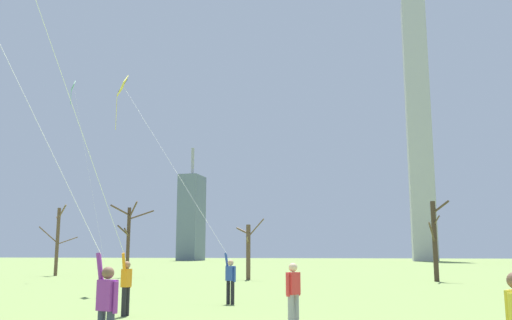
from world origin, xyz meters
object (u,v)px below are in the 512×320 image
object	(u,v)px
bare_tree_leftmost	(128,236)
kite_flyer_midfield_left_yellow	(200,223)
kite_flyer_foreground_right_red	(109,232)
bystander_watching_nearby	(293,292)
kite_flyer_far_back_blue	(46,168)
bare_tree_right_of_center	(435,239)
bare_tree_left_of_center	(58,239)
bare_tree_far_right_edge	(248,249)
distant_kite_drifting_left_green	(77,104)

from	to	relation	value
bare_tree_leftmost	kite_flyer_midfield_left_yellow	bearing A→B (deg)	-56.05
kite_flyer_foreground_right_red	kite_flyer_midfield_left_yellow	bearing A→B (deg)	88.11
kite_flyer_foreground_right_red	bystander_watching_nearby	size ratio (longest dim) A/B	7.89
kite_flyer_far_back_blue	bare_tree_right_of_center	size ratio (longest dim) A/B	2.41
bare_tree_left_of_center	bare_tree_right_of_center	bearing A→B (deg)	-4.49
kite_flyer_far_back_blue	bare_tree_far_right_edge	size ratio (longest dim) A/B	3.02
kite_flyer_far_back_blue	distant_kite_drifting_left_green	size ratio (longest dim) A/B	0.88
bystander_watching_nearby	bare_tree_left_of_center	distance (m)	37.19
bare_tree_leftmost	kite_flyer_foreground_right_red	bearing A→B (deg)	-64.14
distant_kite_drifting_left_green	bare_tree_right_of_center	xyz separation A→B (m)	(25.18, 3.97, -9.93)
kite_flyer_far_back_blue	distant_kite_drifting_left_green	xyz separation A→B (m)	(-15.59, 25.26, 9.22)
kite_flyer_midfield_left_yellow	bare_tree_far_right_edge	xyz separation A→B (m)	(-2.43, 17.17, -0.92)
kite_flyer_foreground_right_red	bare_tree_right_of_center	bearing A→B (deg)	66.71
bare_tree_left_of_center	bare_tree_leftmost	bearing A→B (deg)	-9.24
kite_flyer_far_back_blue	distant_kite_drifting_left_green	distance (m)	31.08
kite_flyer_foreground_right_red	bare_tree_far_right_edge	world-z (taller)	kite_flyer_foreground_right_red
kite_flyer_foreground_right_red	bystander_watching_nearby	distance (m)	5.56
kite_flyer_midfield_left_yellow	bare_tree_right_of_center	bearing A→B (deg)	59.66
kite_flyer_midfield_left_yellow	bare_tree_left_of_center	world-z (taller)	kite_flyer_midfield_left_yellow
kite_flyer_midfield_left_yellow	bare_tree_leftmost	world-z (taller)	kite_flyer_midfield_left_yellow
kite_flyer_foreground_right_red	distant_kite_drifting_left_green	bearing A→B (deg)	125.06
bystander_watching_nearby	bare_tree_leftmost	size ratio (longest dim) A/B	0.27
distant_kite_drifting_left_green	bare_tree_left_of_center	xyz separation A→B (m)	(-5.15, 6.35, -9.72)
bare_tree_far_right_edge	bare_tree_right_of_center	world-z (taller)	bare_tree_right_of_center
kite_flyer_far_back_blue	bare_tree_far_right_edge	distance (m)	28.84
bystander_watching_nearby	bare_tree_left_of_center	size ratio (longest dim) A/B	0.27
bystander_watching_nearby	kite_flyer_midfield_left_yellow	bearing A→B (deg)	125.05
bystander_watching_nearby	distant_kite_drifting_left_green	xyz separation A→B (m)	(-19.87, 21.07, 11.87)
kite_flyer_midfield_left_yellow	bare_tree_leftmost	xyz separation A→B (m)	(-12.79, 18.99, 0.17)
kite_flyer_far_back_blue	bare_tree_left_of_center	xyz separation A→B (m)	(-20.75, 31.61, -0.51)
kite_flyer_midfield_left_yellow	kite_flyer_far_back_blue	size ratio (longest dim) A/B	0.86
kite_flyer_foreground_right_red	bare_tree_right_of_center	size ratio (longest dim) A/B	2.37
bare_tree_leftmost	bare_tree_right_of_center	bearing A→B (deg)	-3.01
kite_flyer_midfield_left_yellow	bare_tree_far_right_edge	size ratio (longest dim) A/B	2.60
kite_flyer_far_back_blue	bystander_watching_nearby	size ratio (longest dim) A/B	8.02
distant_kite_drifting_left_green	bare_tree_far_right_edge	bearing A→B (deg)	15.26
distant_kite_drifting_left_green	bare_tree_left_of_center	size ratio (longest dim) A/B	2.50
bare_tree_leftmost	bare_tree_left_of_center	size ratio (longest dim) A/B	1.00
bare_tree_far_right_edge	bare_tree_right_of_center	distance (m)	12.87
bystander_watching_nearby	bare_tree_far_right_edge	world-z (taller)	bare_tree_far_right_edge
bystander_watching_nearby	bare_tree_far_right_edge	size ratio (longest dim) A/B	0.38
distant_kite_drifting_left_green	bare_tree_far_right_edge	world-z (taller)	distant_kite_drifting_left_green
bare_tree_far_right_edge	bystander_watching_nearby	bearing A→B (deg)	-72.86
bare_tree_far_right_edge	bare_tree_left_of_center	bearing A→B (deg)	170.31
bare_tree_far_right_edge	distant_kite_drifting_left_green	bearing A→B (deg)	-164.74
bystander_watching_nearby	bare_tree_leftmost	xyz separation A→B (m)	(-17.89, 26.27, 2.33)
bare_tree_right_of_center	bare_tree_left_of_center	bearing A→B (deg)	175.51
bystander_watching_nearby	bare_tree_right_of_center	world-z (taller)	bare_tree_right_of_center
kite_flyer_foreground_right_red	kite_flyer_midfield_left_yellow	size ratio (longest dim) A/B	1.15
bare_tree_leftmost	distant_kite_drifting_left_green	bearing A→B (deg)	-110.91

